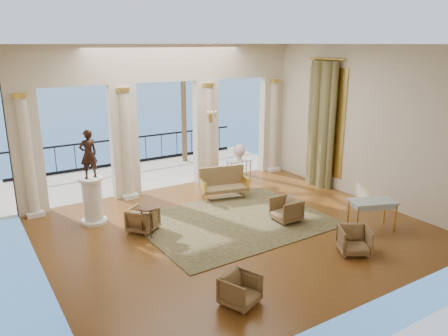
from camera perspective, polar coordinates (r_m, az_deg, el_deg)
floor at (r=11.13m, az=1.37°, el=-7.97°), size 9.00×9.00×0.00m
room_walls at (r=9.41m, az=5.27°, el=5.87°), size 9.00×9.00×9.00m
arcade at (r=13.66m, az=-7.52°, el=7.71°), size 9.00×0.56×4.50m
terrace at (r=16.00m, az=-10.17°, el=-0.85°), size 10.00×3.60×0.10m
balustrade at (r=17.33m, az=-12.26°, el=1.91°), size 9.00×0.06×1.03m
palm_tree at (r=16.89m, az=-5.47°, el=14.48°), size 2.00×2.00×4.50m
curtain at (r=14.28m, az=12.56°, el=5.53°), size 0.33×1.40×4.09m
window_frame at (r=14.40m, az=13.11°, el=5.91°), size 0.04×1.60×3.40m
wall_sconce at (r=14.08m, az=-1.72°, el=6.62°), size 0.30×0.11×0.33m
rug at (r=11.57m, az=1.34°, el=-6.95°), size 4.77×3.75×0.02m
armchair_a at (r=8.07m, az=2.14°, el=-15.47°), size 0.78×0.75×0.63m
armchair_b at (r=10.22m, az=16.66°, el=-8.88°), size 0.89×0.87×0.68m
armchair_c at (r=11.60m, az=8.13°, el=-5.28°), size 0.66×0.70×0.69m
armchair_d at (r=11.09m, az=-10.54°, el=-6.48°), size 0.87×0.88×0.67m
settee at (r=13.16m, az=-0.11°, el=-1.96°), size 1.52×0.92×0.94m
game_table at (r=11.50m, az=18.86°, el=-4.41°), size 1.26×0.98×0.76m
pedestal at (r=11.78m, az=-16.79°, el=-4.20°), size 0.67×0.67×1.23m
statue at (r=11.43m, az=-17.30°, el=1.74°), size 0.49×0.36×1.24m
console_table at (r=14.45m, az=1.99°, el=0.52°), size 0.86×0.36×0.80m
urn at (r=14.34m, az=2.01°, el=2.20°), size 0.40×0.40×0.53m
side_table at (r=10.63m, az=-9.94°, el=-5.59°), size 0.47×0.47×0.76m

